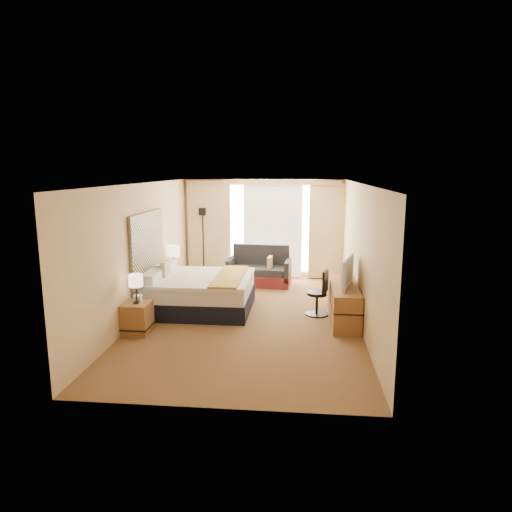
# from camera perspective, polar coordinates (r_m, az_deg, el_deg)

# --- Properties ---
(floor) EXTENTS (4.20, 7.00, 0.02)m
(floor) POSITION_cam_1_polar(r_m,az_deg,el_deg) (9.06, -0.90, -7.63)
(floor) COLOR #572418
(floor) RESTS_ON ground
(ceiling) EXTENTS (4.20, 7.00, 0.02)m
(ceiling) POSITION_cam_1_polar(r_m,az_deg,el_deg) (8.59, -0.95, 9.05)
(ceiling) COLOR white
(ceiling) RESTS_ON wall_back
(wall_back) EXTENTS (4.20, 0.02, 2.60)m
(wall_back) POSITION_cam_1_polar(r_m,az_deg,el_deg) (12.17, 0.95, 3.44)
(wall_back) COLOR #D5B381
(wall_back) RESTS_ON ground
(wall_front) EXTENTS (4.20, 0.02, 2.60)m
(wall_front) POSITION_cam_1_polar(r_m,az_deg,el_deg) (5.36, -5.21, -6.24)
(wall_front) COLOR #D5B381
(wall_front) RESTS_ON ground
(wall_left) EXTENTS (0.02, 7.00, 2.60)m
(wall_left) POSITION_cam_1_polar(r_m,az_deg,el_deg) (9.21, -14.02, 0.70)
(wall_left) COLOR #D5B381
(wall_left) RESTS_ON ground
(wall_right) EXTENTS (0.02, 7.00, 2.60)m
(wall_right) POSITION_cam_1_polar(r_m,az_deg,el_deg) (8.75, 12.87, 0.23)
(wall_right) COLOR #D5B381
(wall_right) RESTS_ON ground
(headboard) EXTENTS (0.06, 1.85, 1.50)m
(headboard) POSITION_cam_1_polar(r_m,az_deg,el_deg) (9.38, -13.38, 0.80)
(headboard) COLOR black
(headboard) RESTS_ON wall_left
(nightstand_left) EXTENTS (0.45, 0.52, 0.55)m
(nightstand_left) POSITION_cam_1_polar(r_m,az_deg,el_deg) (8.42, -14.60, -7.47)
(nightstand_left) COLOR #9C6238
(nightstand_left) RESTS_ON floor
(nightstand_right) EXTENTS (0.45, 0.52, 0.55)m
(nightstand_right) POSITION_cam_1_polar(r_m,az_deg,el_deg) (10.70, -10.02, -3.35)
(nightstand_right) COLOR #9C6238
(nightstand_right) RESTS_ON floor
(media_dresser) EXTENTS (0.50, 1.80, 0.70)m
(media_dresser) POSITION_cam_1_polar(r_m,az_deg,el_deg) (8.94, 10.89, -5.73)
(media_dresser) COLOR #9C6238
(media_dresser) RESTS_ON floor
(window) EXTENTS (2.30, 0.02, 2.30)m
(window) POSITION_cam_1_polar(r_m,az_deg,el_deg) (12.12, 2.12, 3.50)
(window) COLOR white
(window) RESTS_ON wall_back
(curtains) EXTENTS (4.12, 0.19, 2.56)m
(curtains) POSITION_cam_1_polar(r_m,az_deg,el_deg) (12.05, 0.90, 3.89)
(curtains) COLOR beige
(curtains) RESTS_ON floor
(bed) EXTENTS (2.08, 1.90, 1.01)m
(bed) POSITION_cam_1_polar(r_m,az_deg,el_deg) (9.50, -7.01, -4.49)
(bed) COLOR black
(bed) RESTS_ON floor
(loveseat) EXTENTS (1.61, 0.94, 0.97)m
(loveseat) POSITION_cam_1_polar(r_m,az_deg,el_deg) (11.48, 0.46, -1.98)
(loveseat) COLOR maroon
(loveseat) RESTS_ON floor
(floor_lamp) EXTENTS (0.23, 0.23, 1.86)m
(floor_lamp) POSITION_cam_1_polar(r_m,az_deg,el_deg) (12.21, -6.67, 3.45)
(floor_lamp) COLOR black
(floor_lamp) RESTS_ON floor
(desk_chair) EXTENTS (0.45, 0.44, 0.92)m
(desk_chair) POSITION_cam_1_polar(r_m,az_deg,el_deg) (9.15, 7.93, -4.88)
(desk_chair) COLOR black
(desk_chair) RESTS_ON floor
(lamp_left) EXTENTS (0.25, 0.25, 0.52)m
(lamp_left) POSITION_cam_1_polar(r_m,az_deg,el_deg) (8.18, -14.82, -3.06)
(lamp_left) COLOR black
(lamp_left) RESTS_ON nightstand_left
(lamp_right) EXTENTS (0.28, 0.28, 0.59)m
(lamp_right) POSITION_cam_1_polar(r_m,az_deg,el_deg) (10.64, -10.28, 0.58)
(lamp_right) COLOR black
(lamp_right) RESTS_ON nightstand_right
(tissue_box) EXTENTS (0.14, 0.14, 0.12)m
(tissue_box) POSITION_cam_1_polar(r_m,az_deg,el_deg) (8.39, -14.55, -5.14)
(tissue_box) COLOR #95C9E7
(tissue_box) RESTS_ON nightstand_left
(telephone) EXTENTS (0.22, 0.20, 0.07)m
(telephone) POSITION_cam_1_polar(r_m,az_deg,el_deg) (10.76, -9.31, -1.56)
(telephone) COLOR black
(telephone) RESTS_ON nightstand_right
(television) EXTENTS (0.37, 0.98, 0.56)m
(television) POSITION_cam_1_polar(r_m,az_deg,el_deg) (8.63, 10.80, -1.99)
(television) COLOR black
(television) RESTS_ON media_dresser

